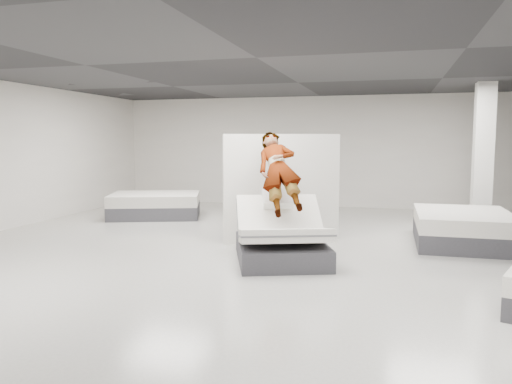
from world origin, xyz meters
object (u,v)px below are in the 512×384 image
at_px(divider_panel, 282,188).
at_px(flat_bed_left_far, 155,205).
at_px(hero_bed, 281,240).
at_px(column, 483,155).
at_px(flat_bed_right_far, 463,228).
at_px(remote, 295,202).
at_px(person, 279,185).

xyz_separation_m(divider_panel, flat_bed_left_far, (-3.75, 2.18, -0.73)).
relative_size(hero_bed, column, 0.68).
bearing_deg(column, flat_bed_right_far, -106.28).
bearing_deg(remote, hero_bed, 171.22).
relative_size(hero_bed, flat_bed_left_far, 0.85).
height_order(person, flat_bed_right_far, person).
relative_size(person, flat_bed_right_far, 0.81).
xyz_separation_m(remote, flat_bed_left_far, (-4.28, 3.62, -0.67)).
bearing_deg(remote, flat_bed_left_far, 119.64).
bearing_deg(flat_bed_right_far, person, -149.55).
height_order(divider_panel, flat_bed_right_far, divider_panel).
bearing_deg(hero_bed, person, 110.14).
distance_m(remote, divider_panel, 1.53).
bearing_deg(column, remote, -128.63).
xyz_separation_m(flat_bed_right_far, column, (0.64, 2.20, 1.29)).
xyz_separation_m(person, column, (3.74, 4.02, 0.40)).
height_order(remote, flat_bed_right_far, remote).
bearing_deg(flat_bed_right_far, divider_panel, -169.06).
relative_size(hero_bed, divider_panel, 0.97).
xyz_separation_m(person, flat_bed_right_far, (3.10, 1.82, -0.89)).
bearing_deg(flat_bed_left_far, hero_bed, -42.05).
height_order(hero_bed, divider_panel, divider_panel).
bearing_deg(column, divider_panel, -144.27).
xyz_separation_m(divider_panel, column, (3.95, 2.84, 0.57)).
height_order(divider_panel, flat_bed_left_far, divider_panel).
bearing_deg(divider_panel, person, -107.81).
bearing_deg(remote, person, 122.15).
bearing_deg(hero_bed, divider_panel, 101.82).
height_order(flat_bed_right_far, column, column).
height_order(person, divider_panel, divider_panel).
relative_size(hero_bed, flat_bed_right_far, 0.98).
relative_size(remote, column, 0.04).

